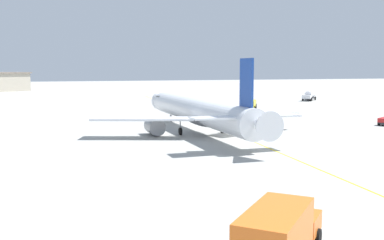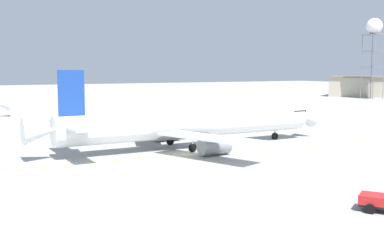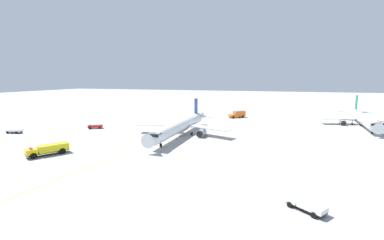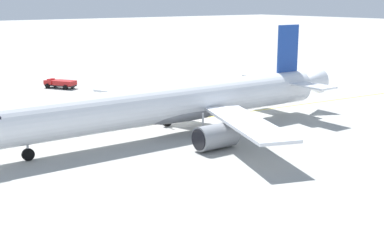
% 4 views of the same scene
% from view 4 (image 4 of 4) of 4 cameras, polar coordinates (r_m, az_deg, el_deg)
% --- Properties ---
extents(ground_plane, '(600.00, 600.00, 0.00)m').
position_cam_4_polar(ground_plane, '(57.97, -1.68, -0.43)').
color(ground_plane, '#9E9E99').
extents(airliner_main, '(44.69, 32.53, 10.79)m').
position_cam_4_polar(airliner_main, '(52.69, -2.13, 1.67)').
color(airliner_main, white).
rests_on(airliner_main, ground_plane).
extents(ops_pickup_truck, '(4.18, 5.30, 1.41)m').
position_cam_4_polar(ops_pickup_truck, '(83.67, -14.41, 3.98)').
color(ops_pickup_truck, '#232326').
rests_on(ops_pickup_truck, ground_plane).
extents(taxiway_centreline, '(184.64, 18.22, 0.01)m').
position_cam_4_polar(taxiway_centreline, '(57.06, -5.79, -0.71)').
color(taxiway_centreline, yellow).
rests_on(taxiway_centreline, ground_plane).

